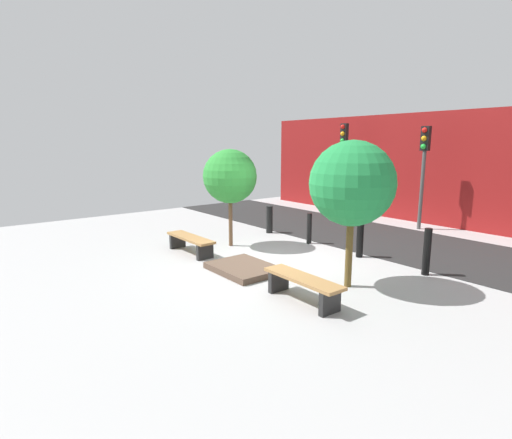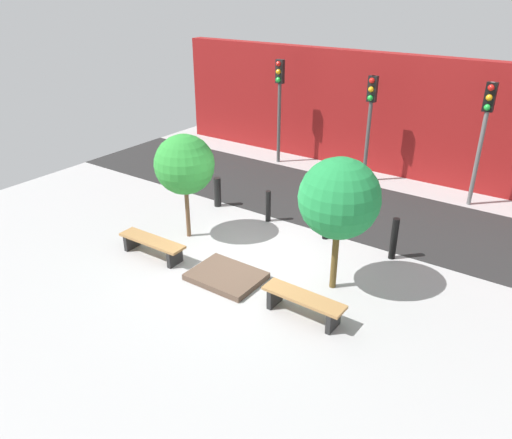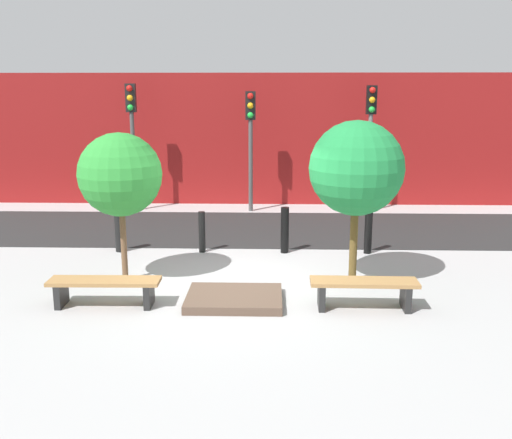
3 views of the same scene
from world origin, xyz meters
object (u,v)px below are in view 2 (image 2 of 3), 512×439
(bollard_far_left, at_px, (217,192))
(bollard_right, at_px, (394,239))
(planter_bed, at_px, (226,276))
(traffic_light_west, at_px, (279,93))
(bench_left, at_px, (152,244))
(tree_behind_right_bench, at_px, (339,199))
(tree_behind_left_bench, at_px, (184,165))
(bench_right, at_px, (303,302))
(bollard_center, at_px, (326,221))
(bollard_left, at_px, (268,206))
(traffic_light_mid_east, at_px, (485,123))
(traffic_light_mid_west, at_px, (370,110))

(bollard_far_left, height_order, bollard_right, bollard_right)
(planter_bed, distance_m, traffic_light_west, 8.36)
(bench_left, bearing_deg, tree_behind_right_bench, 16.25)
(tree_behind_left_bench, bearing_deg, planter_bed, -27.50)
(bench_right, distance_m, tree_behind_left_bench, 4.60)
(bollard_center, bearing_deg, traffic_light_west, 134.32)
(bench_left, xyz_separation_m, traffic_light_west, (-1.27, 7.49, 2.15))
(bench_left, height_order, bollard_right, bollard_right)
(planter_bed, bearing_deg, bollard_far_left, 131.63)
(bollard_left, bearing_deg, bench_left, -110.35)
(planter_bed, distance_m, bollard_left, 3.13)
(bollard_center, relative_size, traffic_light_mid_east, 0.28)
(bollard_center, bearing_deg, traffic_light_mid_west, 101.56)
(bench_left, height_order, bollard_far_left, bollard_far_left)
(bench_left, xyz_separation_m, bollard_left, (1.18, 3.18, 0.12))
(bollard_right, bearing_deg, tree_behind_right_bench, -107.08)
(tree_behind_right_bench, bearing_deg, bollard_center, 121.75)
(bench_right, xyz_separation_m, bollard_right, (0.58, 3.18, 0.18))
(bench_right, relative_size, traffic_light_mid_east, 0.48)
(planter_bed, bearing_deg, traffic_light_west, 114.55)
(bench_right, bearing_deg, bench_left, -179.09)
(bollard_far_left, bearing_deg, traffic_light_west, 99.01)
(bench_left, relative_size, bollard_right, 1.72)
(bench_left, relative_size, traffic_light_mid_west, 0.53)
(planter_bed, height_order, bollard_center, bollard_center)
(bench_right, bearing_deg, bollard_far_left, 146.89)
(tree_behind_right_bench, relative_size, bollard_far_left, 3.34)
(bollard_left, relative_size, traffic_light_mid_west, 0.26)
(bollard_center, bearing_deg, bench_right, -69.65)
(traffic_light_west, bearing_deg, bollard_far_left, -80.99)
(tree_behind_left_bench, height_order, traffic_light_west, traffic_light_west)
(traffic_light_mid_west, height_order, traffic_light_mid_east, traffic_light_mid_east)
(tree_behind_left_bench, bearing_deg, traffic_light_mid_west, 71.66)
(traffic_light_mid_west, bearing_deg, tree_behind_right_bench, -71.66)
(bollard_left, height_order, bollard_right, bollard_right)
(traffic_light_mid_west, bearing_deg, tree_behind_left_bench, -108.34)
(traffic_light_west, bearing_deg, bollard_left, -60.42)
(bench_right, distance_m, bollard_far_left, 5.68)
(bollard_left, xyz_separation_m, bollard_right, (3.53, 0.00, 0.08))
(bollard_left, xyz_separation_m, bollard_center, (1.76, 0.00, 0.05))
(tree_behind_right_bench, xyz_separation_m, bollard_right, (0.58, 1.90, -1.54))
(bench_left, xyz_separation_m, bollard_center, (2.94, 3.18, 0.17))
(traffic_light_mid_east, bearing_deg, bollard_far_left, -144.18)
(traffic_light_mid_west, relative_size, traffic_light_mid_east, 0.96)
(tree_behind_right_bench, relative_size, traffic_light_mid_west, 0.86)
(bench_right, xyz_separation_m, tree_behind_left_bench, (-4.12, 1.27, 1.60))
(bench_right, bearing_deg, bollard_right, 80.47)
(bollard_right, height_order, traffic_light_mid_west, traffic_light_mid_west)
(tree_behind_right_bench, height_order, bollard_right, tree_behind_right_bench)
(bench_left, xyz_separation_m, planter_bed, (2.06, 0.20, -0.25))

